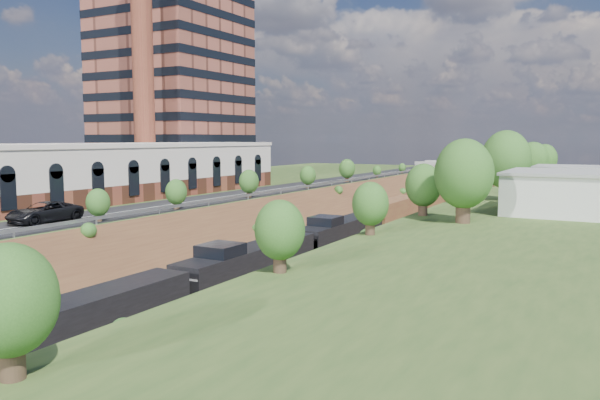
% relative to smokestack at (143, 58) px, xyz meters
% --- Properties ---
extents(platform_left, '(44.00, 180.00, 5.00)m').
position_rel_smokestack_xyz_m(platform_left, '(3.00, 4.00, -22.50)').
color(platform_left, '#335021').
rests_on(platform_left, ground).
extents(embankment_left, '(10.00, 180.00, 10.00)m').
position_rel_smokestack_xyz_m(embankment_left, '(25.00, 4.00, -25.00)').
color(embankment_left, brown).
rests_on(embankment_left, ground).
extents(embankment_right, '(10.00, 180.00, 10.00)m').
position_rel_smokestack_xyz_m(embankment_right, '(47.00, 4.00, -25.00)').
color(embankment_right, brown).
rests_on(embankment_right, ground).
extents(rail_left_track, '(1.58, 180.00, 0.18)m').
position_rel_smokestack_xyz_m(rail_left_track, '(33.40, 4.00, -24.91)').
color(rail_left_track, gray).
rests_on(rail_left_track, ground).
extents(rail_right_track, '(1.58, 180.00, 0.18)m').
position_rel_smokestack_xyz_m(rail_right_track, '(38.60, 4.00, -24.91)').
color(rail_right_track, gray).
rests_on(rail_right_track, ground).
extents(road, '(8.00, 180.00, 0.10)m').
position_rel_smokestack_xyz_m(road, '(20.50, 4.00, -19.95)').
color(road, black).
rests_on(road, platform_left).
extents(guardrail, '(0.10, 171.00, 0.70)m').
position_rel_smokestack_xyz_m(guardrail, '(24.60, 3.80, -19.45)').
color(guardrail, '#99999E').
rests_on(guardrail, platform_left).
extents(commercial_building, '(14.30, 62.30, 7.00)m').
position_rel_smokestack_xyz_m(commercial_building, '(8.00, -18.00, -16.49)').
color(commercial_building, brown).
rests_on(commercial_building, platform_left).
extents(highrise_tower, '(22.00, 22.00, 53.90)m').
position_rel_smokestack_xyz_m(highrise_tower, '(-8.00, 16.00, 7.88)').
color(highrise_tower, brown).
rests_on(highrise_tower, platform_left).
extents(smokestack, '(3.20, 3.20, 40.00)m').
position_rel_smokestack_xyz_m(smokestack, '(0.00, 0.00, 0.00)').
color(smokestack, brown).
rests_on(smokestack, platform_left).
extents(overpass, '(24.50, 8.30, 7.40)m').
position_rel_smokestack_xyz_m(overpass, '(36.00, 66.00, -20.08)').
color(overpass, gray).
rests_on(overpass, ground).
extents(white_building_near, '(9.00, 12.00, 4.00)m').
position_rel_smokestack_xyz_m(white_building_near, '(59.50, -4.00, -18.00)').
color(white_building_near, silver).
rests_on(white_building_near, platform_right).
extents(white_building_far, '(8.00, 10.00, 3.60)m').
position_rel_smokestack_xyz_m(white_building_far, '(59.00, 18.00, -18.20)').
color(white_building_far, silver).
rests_on(white_building_far, platform_right).
extents(tree_right_large, '(5.25, 5.25, 7.61)m').
position_rel_smokestack_xyz_m(tree_right_large, '(53.00, -16.00, -15.62)').
color(tree_right_large, '#473323').
rests_on(tree_right_large, platform_right).
extents(tree_left_crest, '(2.45, 2.45, 3.55)m').
position_rel_smokestack_xyz_m(tree_left_crest, '(24.20, -36.00, -17.96)').
color(tree_left_crest, '#473323').
rests_on(tree_left_crest, platform_left).
extents(freight_train, '(2.89, 178.58, 4.55)m').
position_rel_smokestack_xyz_m(freight_train, '(38.60, 36.70, -22.47)').
color(freight_train, black).
rests_on(freight_train, ground).
extents(suv, '(3.49, 6.85, 1.85)m').
position_rel_smokestack_xyz_m(suv, '(20.08, -34.25, -18.97)').
color(suv, black).
rests_on(suv, road).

